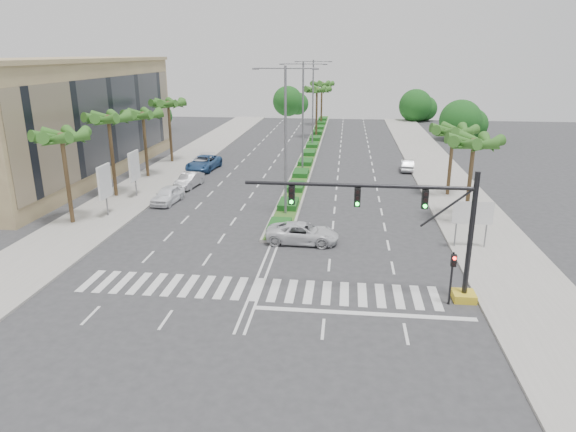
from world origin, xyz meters
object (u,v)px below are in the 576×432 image
car_parked_a (168,195)px  car_right (407,165)px  car_crossing (303,233)px  car_parked_c (204,163)px  car_parked_d (202,162)px  car_parked_b (189,180)px

car_parked_a → car_right: 27.76m
car_crossing → car_parked_c: bearing=32.9°
car_parked_d → car_right: size_ratio=1.34×
car_parked_b → car_crossing: 19.24m
car_crossing → car_right: bearing=-19.9°
car_parked_c → car_right: 23.34m
car_crossing → car_parked_a: bearing=58.0°
car_parked_d → car_crossing: 26.70m
car_right → car_parked_a: bearing=39.0°
car_parked_d → car_parked_b: bearing=-82.7°
car_parked_d → car_right: 23.66m
car_parked_c → car_parked_d: bearing=130.7°
car_parked_b → car_right: 24.72m
car_parked_a → car_parked_b: car_parked_a is taller
car_parked_a → car_parked_c: 13.64m
car_parked_c → car_crossing: (13.37, -22.35, -0.10)m
car_parked_c → car_right: bearing=11.6°
car_parked_c → car_crossing: car_parked_c is taller
car_parked_b → car_parked_d: car_parked_d is taller
car_parked_b → car_parked_d: bearing=105.0°
car_parked_a → car_parked_b: 5.74m
car_parked_b → car_crossing: bearing=-40.8°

